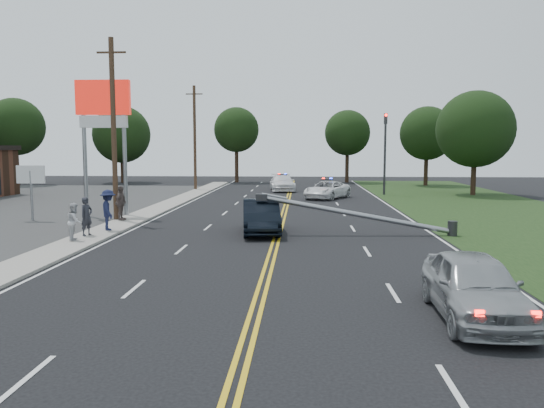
# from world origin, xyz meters

# --- Properties ---
(ground) EXTENTS (120.00, 120.00, 0.00)m
(ground) POSITION_xyz_m (0.00, 0.00, 0.00)
(ground) COLOR black
(ground) RESTS_ON ground
(sidewalk) EXTENTS (1.80, 70.00, 0.12)m
(sidewalk) POSITION_xyz_m (-8.40, 10.00, 0.06)
(sidewalk) COLOR gray
(sidewalk) RESTS_ON ground
(centerline_yellow) EXTENTS (0.36, 80.00, 0.00)m
(centerline_yellow) POSITION_xyz_m (0.00, 10.00, 0.01)
(centerline_yellow) COLOR gold
(centerline_yellow) RESTS_ON ground
(pylon_sign) EXTENTS (3.20, 0.35, 8.00)m
(pylon_sign) POSITION_xyz_m (-10.50, 14.00, 6.00)
(pylon_sign) COLOR gray
(pylon_sign) RESTS_ON ground
(small_sign) EXTENTS (1.60, 0.14, 3.10)m
(small_sign) POSITION_xyz_m (-14.00, 12.00, 2.33)
(small_sign) COLOR gray
(small_sign) RESTS_ON ground
(traffic_signal) EXTENTS (0.28, 0.41, 7.05)m
(traffic_signal) POSITION_xyz_m (8.30, 30.00, 4.21)
(traffic_signal) COLOR #2D2D30
(traffic_signal) RESTS_ON ground
(fallen_streetlight) EXTENTS (9.36, 0.44, 1.91)m
(fallen_streetlight) POSITION_xyz_m (4.19, 8.00, 0.92)
(fallen_streetlight) COLOR #2D2D30
(fallen_streetlight) RESTS_ON ground
(utility_pole_mid) EXTENTS (1.60, 0.28, 10.00)m
(utility_pole_mid) POSITION_xyz_m (-9.20, 12.00, 5.08)
(utility_pole_mid) COLOR #382619
(utility_pole_mid) RESTS_ON ground
(utility_pole_far) EXTENTS (1.60, 0.28, 10.00)m
(utility_pole_far) POSITION_xyz_m (-9.20, 34.00, 5.08)
(utility_pole_far) COLOR #382619
(utility_pole_far) RESTS_ON ground
(tree_4) EXTENTS (6.32, 6.32, 9.58)m
(tree_4) POSITION_xyz_m (-30.54, 40.54, 6.41)
(tree_4) COLOR black
(tree_4) RESTS_ON ground
(tree_5) EXTENTS (6.70, 6.70, 9.03)m
(tree_5) POSITION_xyz_m (-20.15, 45.00, 5.68)
(tree_5) COLOR black
(tree_5) RESTS_ON ground
(tree_6) EXTENTS (5.33, 5.33, 8.91)m
(tree_6) POSITION_xyz_m (-6.71, 46.34, 6.23)
(tree_6) COLOR black
(tree_6) RESTS_ON ground
(tree_7) EXTENTS (5.36, 5.36, 8.57)m
(tree_7) POSITION_xyz_m (6.45, 46.89, 5.87)
(tree_7) COLOR black
(tree_7) RESTS_ON ground
(tree_8) EXTENTS (5.82, 5.82, 8.59)m
(tree_8) POSITION_xyz_m (14.63, 42.10, 5.66)
(tree_8) COLOR black
(tree_8) RESTS_ON ground
(tree_9) EXTENTS (6.60, 6.60, 9.00)m
(tree_9) POSITION_xyz_m (16.01, 30.26, 5.69)
(tree_9) COLOR black
(tree_9) RESTS_ON ground
(crashed_sedan) EXTENTS (2.25, 5.03, 1.60)m
(crashed_sedan) POSITION_xyz_m (-0.83, 8.37, 0.80)
(crashed_sedan) COLOR black
(crashed_sedan) RESTS_ON ground
(waiting_sedan) EXTENTS (2.00, 4.68, 1.58)m
(waiting_sedan) POSITION_xyz_m (5.23, -4.14, 0.79)
(waiting_sedan) COLOR #9C9FA3
(waiting_sedan) RESTS_ON ground
(emergency_a) EXTENTS (4.38, 5.56, 1.40)m
(emergency_a) POSITION_xyz_m (3.14, 26.22, 0.70)
(emergency_a) COLOR white
(emergency_a) RESTS_ON ground
(emergency_b) EXTENTS (2.77, 5.60, 1.56)m
(emergency_b) POSITION_xyz_m (-0.78, 33.79, 0.78)
(emergency_b) COLOR white
(emergency_b) RESTS_ON ground
(bystander_a) EXTENTS (0.63, 0.75, 1.75)m
(bystander_a) POSITION_xyz_m (-8.58, 6.47, 0.99)
(bystander_a) COLOR #27282E
(bystander_a) RESTS_ON sidewalk
(bystander_b) EXTENTS (0.79, 0.91, 1.61)m
(bystander_b) POSITION_xyz_m (-8.61, 5.28, 0.92)
(bystander_b) COLOR silver
(bystander_b) RESTS_ON sidewalk
(bystander_c) EXTENTS (1.23, 1.46, 1.96)m
(bystander_c) POSITION_xyz_m (-8.18, 8.08, 1.10)
(bystander_c) COLOR #181D3C
(bystander_c) RESTS_ON sidewalk
(bystander_d) EXTENTS (0.59, 1.15, 1.88)m
(bystander_d) POSITION_xyz_m (-8.79, 11.61, 1.06)
(bystander_d) COLOR #5A4C48
(bystander_d) RESTS_ON sidewalk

